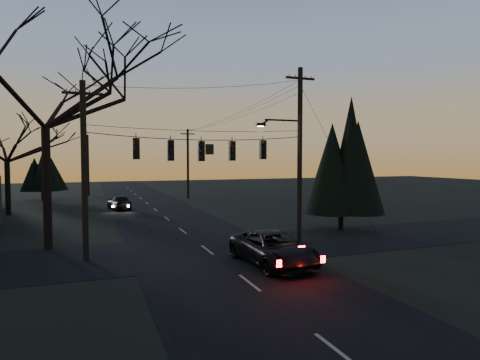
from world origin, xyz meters
name	(u,v)px	position (x,y,z in m)	size (l,w,h in m)	color
ground_plane	(300,322)	(0.00, 0.00, 0.00)	(160.00, 160.00, 0.00)	black
main_road	(171,222)	(0.00, 20.00, 0.01)	(8.00, 120.00, 0.02)	black
cross_road	(207,250)	(0.00, 10.00, 0.01)	(60.00, 7.00, 0.02)	black
utility_pole_right	(299,243)	(5.50, 10.00, 0.00)	(5.00, 0.30, 10.00)	black
utility_pole_left	(86,260)	(-6.00, 10.00, 0.00)	(1.80, 0.30, 8.50)	black
utility_pole_far_r	(188,198)	(5.50, 38.00, 0.00)	(1.80, 0.30, 8.50)	black
utility_pole_far_l	(89,196)	(-6.00, 46.00, 0.00)	(0.30, 0.30, 8.00)	black
span_signal_assembly	(202,150)	(-0.24, 10.00, 5.30)	(11.50, 0.44, 1.52)	black
bare_tree_left	(44,79)	(-7.93, 13.40, 9.07)	(10.41, 10.41, 12.98)	black
evergreen_right	(342,161)	(10.23, 12.75, 4.69)	(4.01, 4.01, 8.20)	black
bare_tree_dist	(6,140)	(-12.41, 28.89, 6.42)	(6.42, 6.42, 9.19)	black
evergreen_dist	(42,169)	(-10.94, 41.19, 3.65)	(4.04, 4.04, 6.11)	black
suv_near	(274,249)	(2.03, 6.11, 0.74)	(2.46, 5.34, 1.48)	black
sedan_oncoming_a	(119,202)	(-3.20, 29.40, 0.71)	(1.67, 4.16, 1.42)	black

